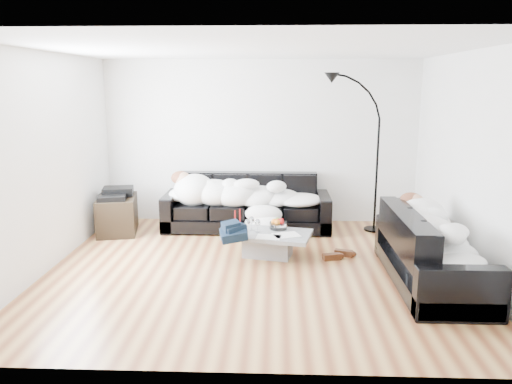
{
  "coord_description": "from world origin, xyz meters",
  "views": [
    {
      "loc": [
        0.25,
        -5.76,
        2.21
      ],
      "look_at": [
        0.0,
        0.3,
        0.9
      ],
      "focal_mm": 35.0,
      "sensor_mm": 36.0,
      "label": 1
    }
  ],
  "objects_px": {
    "wine_glass_b": "(247,226)",
    "floor_lamp": "(377,163)",
    "sleeper_back": "(247,189)",
    "shoes": "(337,255)",
    "sofa_back": "(247,203)",
    "fruit_bowl": "(278,224)",
    "candle_left": "(235,219)",
    "coffee_table": "(268,244)",
    "sofa_right": "(432,249)",
    "wine_glass_a": "(252,223)",
    "stereo": "(116,193)",
    "wine_glass_c": "(258,226)",
    "candle_right": "(240,218)",
    "av_cabinet": "(117,215)",
    "sleeper_right": "(434,230)"
  },
  "relations": [
    {
      "from": "candle_right",
      "to": "stereo",
      "type": "bearing_deg",
      "value": 158.42
    },
    {
      "from": "candle_left",
      "to": "candle_right",
      "type": "xyz_separation_m",
      "value": [
        0.06,
        0.03,
        0.01
      ]
    },
    {
      "from": "sleeper_back",
      "to": "wine_glass_c",
      "type": "height_order",
      "value": "sleeper_back"
    },
    {
      "from": "sofa_right",
      "to": "wine_glass_b",
      "type": "distance_m",
      "value": 2.29
    },
    {
      "from": "sofa_back",
      "to": "shoes",
      "type": "height_order",
      "value": "sofa_back"
    },
    {
      "from": "sofa_right",
      "to": "candle_right",
      "type": "relative_size",
      "value": 7.94
    },
    {
      "from": "sofa_back",
      "to": "wine_glass_b",
      "type": "relative_size",
      "value": 14.99
    },
    {
      "from": "sleeper_back",
      "to": "av_cabinet",
      "type": "height_order",
      "value": "sleeper_back"
    },
    {
      "from": "fruit_bowl",
      "to": "wine_glass_c",
      "type": "relative_size",
      "value": 1.35
    },
    {
      "from": "wine_glass_b",
      "to": "shoes",
      "type": "height_order",
      "value": "wine_glass_b"
    },
    {
      "from": "stereo",
      "to": "floor_lamp",
      "type": "bearing_deg",
      "value": -8.15
    },
    {
      "from": "sleeper_back",
      "to": "floor_lamp",
      "type": "bearing_deg",
      "value": 1.15
    },
    {
      "from": "wine_glass_c",
      "to": "candle_right",
      "type": "xyz_separation_m",
      "value": [
        -0.25,
        0.22,
        0.04
      ]
    },
    {
      "from": "fruit_bowl",
      "to": "wine_glass_c",
      "type": "bearing_deg",
      "value": -147.43
    },
    {
      "from": "sofa_back",
      "to": "fruit_bowl",
      "type": "bearing_deg",
      "value": -65.9
    },
    {
      "from": "wine_glass_b",
      "to": "sleeper_back",
      "type": "bearing_deg",
      "value": 93.89
    },
    {
      "from": "sofa_right",
      "to": "wine_glass_c",
      "type": "height_order",
      "value": "sofa_right"
    },
    {
      "from": "wine_glass_b",
      "to": "wine_glass_a",
      "type": "bearing_deg",
      "value": 62.92
    },
    {
      "from": "wine_glass_a",
      "to": "stereo",
      "type": "height_order",
      "value": "stereo"
    },
    {
      "from": "sofa_right",
      "to": "fruit_bowl",
      "type": "bearing_deg",
      "value": 59.57
    },
    {
      "from": "av_cabinet",
      "to": "wine_glass_c",
      "type": "bearing_deg",
      "value": -35.86
    },
    {
      "from": "stereo",
      "to": "sleeper_back",
      "type": "bearing_deg",
      "value": -5.41
    },
    {
      "from": "sofa_back",
      "to": "coffee_table",
      "type": "bearing_deg",
      "value": -74.6
    },
    {
      "from": "sleeper_right",
      "to": "shoes",
      "type": "height_order",
      "value": "sleeper_right"
    },
    {
      "from": "wine_glass_b",
      "to": "wine_glass_c",
      "type": "relative_size",
      "value": 0.97
    },
    {
      "from": "wine_glass_a",
      "to": "fruit_bowl",
      "type": "bearing_deg",
      "value": 11.27
    },
    {
      "from": "coffee_table",
      "to": "wine_glass_b",
      "type": "height_order",
      "value": "wine_glass_b"
    },
    {
      "from": "sofa_back",
      "to": "sleeper_back",
      "type": "height_order",
      "value": "sleeper_back"
    },
    {
      "from": "sleeper_back",
      "to": "candle_left",
      "type": "height_order",
      "value": "sleeper_back"
    },
    {
      "from": "sleeper_back",
      "to": "shoes",
      "type": "distance_m",
      "value": 1.87
    },
    {
      "from": "sofa_back",
      "to": "sleeper_right",
      "type": "distance_m",
      "value": 3.05
    },
    {
      "from": "candle_left",
      "to": "candle_right",
      "type": "relative_size",
      "value": 0.94
    },
    {
      "from": "fruit_bowl",
      "to": "floor_lamp",
      "type": "height_order",
      "value": "floor_lamp"
    },
    {
      "from": "shoes",
      "to": "wine_glass_b",
      "type": "bearing_deg",
      "value": 171.94
    },
    {
      "from": "wine_glass_b",
      "to": "floor_lamp",
      "type": "bearing_deg",
      "value": 33.43
    },
    {
      "from": "candle_left",
      "to": "floor_lamp",
      "type": "height_order",
      "value": "floor_lamp"
    },
    {
      "from": "sofa_right",
      "to": "wine_glass_b",
      "type": "height_order",
      "value": "sofa_right"
    },
    {
      "from": "fruit_bowl",
      "to": "shoes",
      "type": "xyz_separation_m",
      "value": [
        0.77,
        -0.22,
        -0.35
      ]
    },
    {
      "from": "sofa_right",
      "to": "fruit_bowl",
      "type": "xyz_separation_m",
      "value": [
        -1.72,
        1.01,
        -0.01
      ]
    },
    {
      "from": "sleeper_back",
      "to": "fruit_bowl",
      "type": "bearing_deg",
      "value": -64.88
    },
    {
      "from": "candle_left",
      "to": "shoes",
      "type": "distance_m",
      "value": 1.43
    },
    {
      "from": "coffee_table",
      "to": "wine_glass_b",
      "type": "bearing_deg",
      "value": 178.65
    },
    {
      "from": "sofa_back",
      "to": "wine_glass_a",
      "type": "bearing_deg",
      "value": -83.48
    },
    {
      "from": "wine_glass_b",
      "to": "floor_lamp",
      "type": "distance_m",
      "value": 2.35
    },
    {
      "from": "candle_right",
      "to": "floor_lamp",
      "type": "xyz_separation_m",
      "value": [
        2.0,
        1.03,
        0.6
      ]
    },
    {
      "from": "wine_glass_c",
      "to": "floor_lamp",
      "type": "bearing_deg",
      "value": 35.48
    },
    {
      "from": "coffee_table",
      "to": "wine_glass_c",
      "type": "bearing_deg",
      "value": 179.36
    },
    {
      "from": "fruit_bowl",
      "to": "candle_left",
      "type": "xyz_separation_m",
      "value": [
        -0.58,
        0.02,
        0.05
      ]
    },
    {
      "from": "floor_lamp",
      "to": "wine_glass_b",
      "type": "bearing_deg",
      "value": -170.26
    },
    {
      "from": "sofa_back",
      "to": "stereo",
      "type": "height_order",
      "value": "sofa_back"
    }
  ]
}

